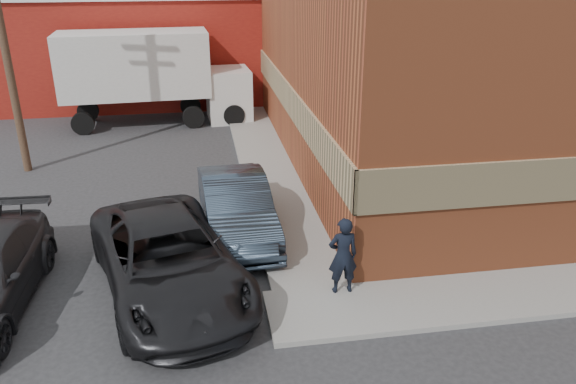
{
  "coord_description": "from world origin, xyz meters",
  "views": [
    {
      "loc": [
        -1.63,
        -10.25,
        6.78
      ],
      "look_at": [
        0.33,
        1.64,
        1.7
      ],
      "focal_mm": 35.0,
      "sensor_mm": 36.0,
      "label": 1
    }
  ],
  "objects_px": {
    "sedan": "(236,207)",
    "suv_a": "(168,260)",
    "brick_building": "(482,20)",
    "man": "(343,256)",
    "warehouse": "(106,41)",
    "box_truck": "(154,72)",
    "utility_pole": "(1,27)"
  },
  "relations": [
    {
      "from": "man",
      "to": "suv_a",
      "type": "relative_size",
      "value": 0.3
    },
    {
      "from": "man",
      "to": "box_truck",
      "type": "height_order",
      "value": "box_truck"
    },
    {
      "from": "sedan",
      "to": "suv_a",
      "type": "relative_size",
      "value": 0.82
    },
    {
      "from": "man",
      "to": "suv_a",
      "type": "bearing_deg",
      "value": -12.2
    },
    {
      "from": "warehouse",
      "to": "sedan",
      "type": "distance_m",
      "value": 17.88
    },
    {
      "from": "utility_pole",
      "to": "warehouse",
      "type": "bearing_deg",
      "value": 82.23
    },
    {
      "from": "brick_building",
      "to": "man",
      "type": "height_order",
      "value": "brick_building"
    },
    {
      "from": "utility_pole",
      "to": "box_truck",
      "type": "distance_m",
      "value": 7.14
    },
    {
      "from": "brick_building",
      "to": "warehouse",
      "type": "height_order",
      "value": "brick_building"
    },
    {
      "from": "box_truck",
      "to": "utility_pole",
      "type": "bearing_deg",
      "value": -131.44
    },
    {
      "from": "warehouse",
      "to": "suv_a",
      "type": "height_order",
      "value": "warehouse"
    },
    {
      "from": "brick_building",
      "to": "sedan",
      "type": "xyz_separation_m",
      "value": [
        -9.3,
        -5.98,
        -3.9
      ]
    },
    {
      "from": "brick_building",
      "to": "warehouse",
      "type": "relative_size",
      "value": 1.12
    },
    {
      "from": "man",
      "to": "suv_a",
      "type": "height_order",
      "value": "man"
    },
    {
      "from": "sedan",
      "to": "suv_a",
      "type": "distance_m",
      "value": 3.01
    },
    {
      "from": "brick_building",
      "to": "box_truck",
      "type": "bearing_deg",
      "value": 156.03
    },
    {
      "from": "man",
      "to": "box_truck",
      "type": "xyz_separation_m",
      "value": [
        -4.54,
        14.51,
        1.28
      ]
    },
    {
      "from": "utility_pole",
      "to": "suv_a",
      "type": "bearing_deg",
      "value": -59.31
    },
    {
      "from": "suv_a",
      "to": "utility_pole",
      "type": "bearing_deg",
      "value": 105.56
    },
    {
      "from": "brick_building",
      "to": "suv_a",
      "type": "relative_size",
      "value": 3.15
    },
    {
      "from": "brick_building",
      "to": "man",
      "type": "distance_m",
      "value": 12.35
    },
    {
      "from": "utility_pole",
      "to": "man",
      "type": "xyz_separation_m",
      "value": [
        8.69,
        -9.25,
        -3.76
      ]
    },
    {
      "from": "brick_building",
      "to": "man",
      "type": "bearing_deg",
      "value": -128.33
    },
    {
      "from": "brick_building",
      "to": "sedan",
      "type": "relative_size",
      "value": 3.83
    },
    {
      "from": "brick_building",
      "to": "utility_pole",
      "type": "distance_m",
      "value": 16.0
    },
    {
      "from": "brick_building",
      "to": "man",
      "type": "xyz_separation_m",
      "value": [
        -7.31,
        -9.25,
        -3.7
      ]
    },
    {
      "from": "suv_a",
      "to": "brick_building",
      "type": "bearing_deg",
      "value": 22.67
    },
    {
      "from": "suv_a",
      "to": "man",
      "type": "bearing_deg",
      "value": -26.77
    },
    {
      "from": "utility_pole",
      "to": "box_truck",
      "type": "bearing_deg",
      "value": 51.78
    },
    {
      "from": "man",
      "to": "sedan",
      "type": "bearing_deg",
      "value": -59.24
    },
    {
      "from": "utility_pole",
      "to": "man",
      "type": "relative_size",
      "value": 5.21
    },
    {
      "from": "brick_building",
      "to": "suv_a",
      "type": "height_order",
      "value": "brick_building"
    }
  ]
}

